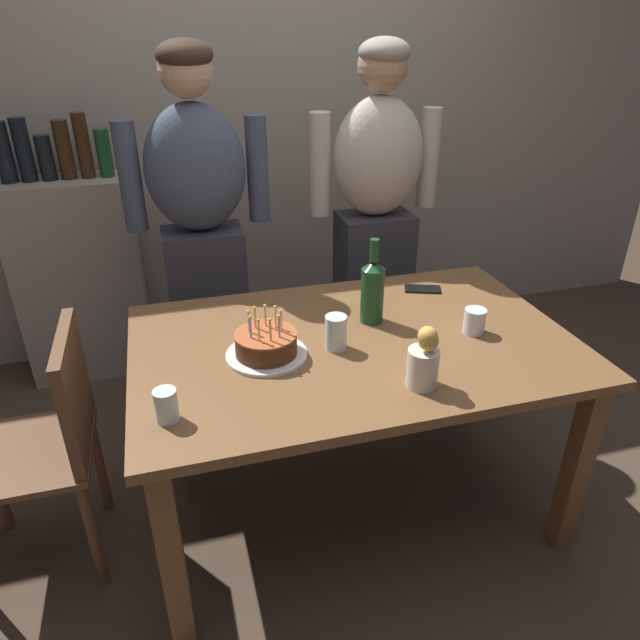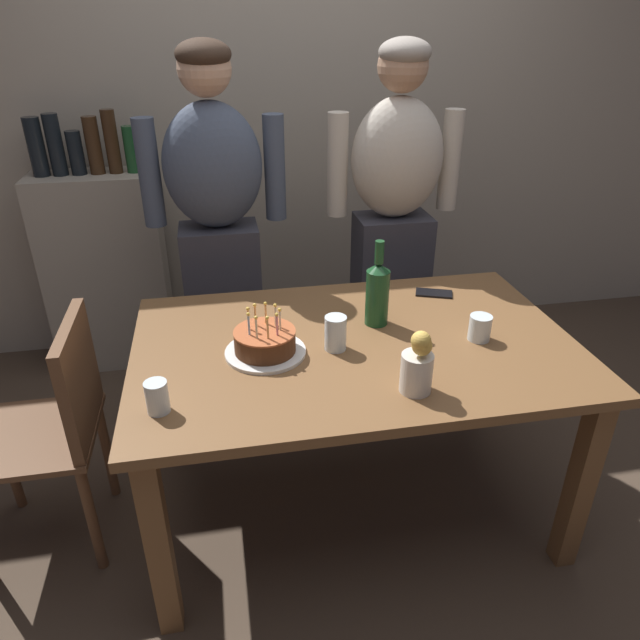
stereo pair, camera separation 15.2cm
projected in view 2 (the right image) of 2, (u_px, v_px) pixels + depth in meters
name	position (u px, v px, depth m)	size (l,w,h in m)	color
ground_plane	(350.00, 501.00, 2.31)	(10.00, 10.00, 0.00)	#47382B
back_wall	(289.00, 108.00, 3.05)	(5.20, 0.10, 2.60)	#9E9384
dining_table	(354.00, 365.00, 2.01)	(1.50, 0.96, 0.74)	brown
birthday_cake	(265.00, 343.00, 1.87)	(0.27, 0.27, 0.16)	white
water_glass_near	(480.00, 328.00, 1.96)	(0.08, 0.08, 0.09)	silver
water_glass_far	(157.00, 397.00, 1.59)	(0.06, 0.06, 0.10)	silver
water_glass_side	(335.00, 333.00, 1.89)	(0.07, 0.07, 0.12)	silver
wine_bottle	(377.00, 292.00, 2.03)	(0.08, 0.08, 0.31)	#194723
cell_phone	(434.00, 293.00, 2.30)	(0.14, 0.07, 0.01)	black
flower_vase	(418.00, 363.00, 1.66)	(0.10, 0.10, 0.20)	silver
person_man_bearded	(219.00, 237.00, 2.51)	(0.61, 0.27, 1.66)	#33333D
person_woman_cardigan	(393.00, 226.00, 2.64)	(0.61, 0.27, 1.66)	#33333D
dining_chair	(57.00, 420.00, 1.94)	(0.42, 0.42, 0.87)	brown
shelf_cabinet	(107.00, 268.00, 3.04)	(0.61, 0.30, 1.34)	#9E9384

